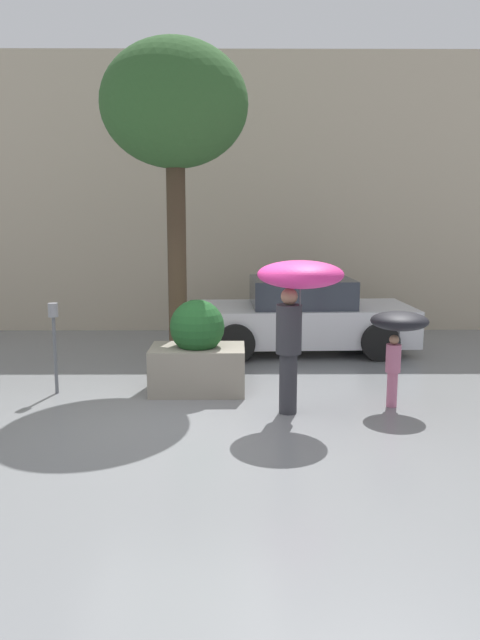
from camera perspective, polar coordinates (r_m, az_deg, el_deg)
name	(u,v)px	position (r m, az deg, el deg)	size (l,w,h in m)	color
ground_plane	(179,424)	(7.93, -5.61, -9.49)	(40.00, 40.00, 0.00)	slate
building_facade	(203,195)	(13.98, -3.38, 11.35)	(18.00, 0.30, 6.00)	#B7A88E
planter_box	(198,353)	(9.17, -3.91, -3.02)	(1.38, 0.86, 1.37)	gray
person_adult	(298,291)	(7.95, 5.30, 2.63)	(1.10, 1.10, 2.02)	#2D2D33
person_child	(398,328)	(8.64, 14.29, -0.74)	(0.77, 0.77, 1.30)	#B76684
parked_car_near	(301,317)	(11.95, 5.59, 0.27)	(4.22, 2.20, 1.39)	silver
street_tree	(174,109)	(10.22, -6.01, 18.62)	(2.29, 2.29, 5.24)	#423323
parking_meter	(54,329)	(9.37, -16.65, -0.81)	(0.14, 0.14, 1.34)	#595B60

